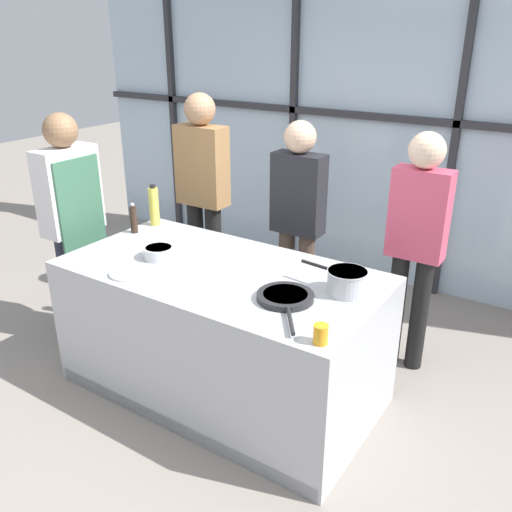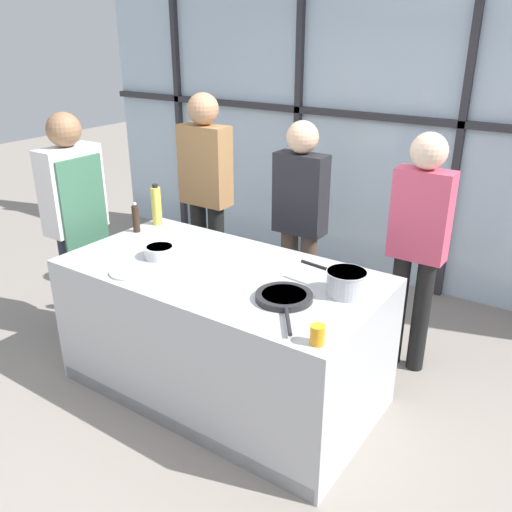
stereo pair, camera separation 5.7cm
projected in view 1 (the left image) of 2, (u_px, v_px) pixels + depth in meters
name	position (u px, v px, depth m)	size (l,w,h in m)	color
ground_plane	(224.00, 388.00, 3.68)	(18.00, 18.00, 0.00)	gray
back_window_wall	(370.00, 131.00, 4.89)	(6.40, 0.10, 2.80)	silver
demo_island	(222.00, 332.00, 3.51)	(2.00, 1.04, 0.89)	#B7BABF
chef	(73.00, 216.00, 3.99)	(0.24, 0.45, 1.73)	#232838
spectator_far_left	(203.00, 188.00, 4.48)	(0.43, 0.25, 1.80)	black
spectator_center_left	(298.00, 215.00, 4.06)	(0.39, 0.23, 1.67)	#47382D
spectator_center_right	(416.00, 237.00, 3.60)	(0.37, 0.23, 1.68)	black
frying_pan	(285.00, 297.00, 2.95)	(0.41, 0.50, 0.04)	#232326
saucepan	(347.00, 281.00, 3.01)	(0.42, 0.23, 0.14)	silver
white_plate	(131.00, 272.00, 3.28)	(0.26, 0.26, 0.01)	white
mixing_bowl	(159.00, 252.00, 3.49)	(0.20, 0.20, 0.07)	silver
oil_bottle	(154.00, 206.00, 4.03)	(0.07, 0.07, 0.31)	#E0CC4C
pepper_grinder	(134.00, 219.00, 3.90)	(0.05, 0.05, 0.22)	#332319
juice_glass_near	(321.00, 334.00, 2.54)	(0.07, 0.07, 0.10)	orange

